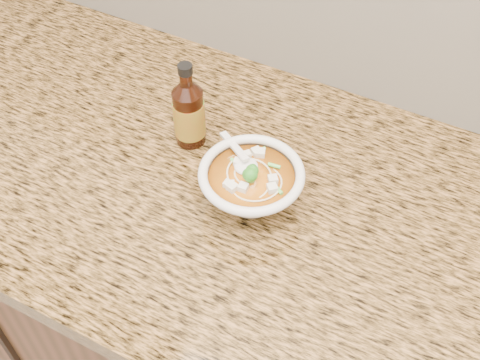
% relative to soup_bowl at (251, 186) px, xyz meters
% --- Properties ---
extents(cabinet, '(4.00, 0.65, 0.86)m').
position_rel_soup_bowl_xyz_m(cabinet, '(0.14, 0.02, -0.51)').
color(cabinet, '#331F0F').
rests_on(cabinet, ground).
extents(counter_slab, '(4.00, 0.68, 0.04)m').
position_rel_soup_bowl_xyz_m(counter_slab, '(0.14, 0.02, -0.06)').
color(counter_slab, '#9C6B39').
rests_on(counter_slab, cabinet).
extents(soup_bowl, '(0.17, 0.17, 0.09)m').
position_rel_soup_bowl_xyz_m(soup_bowl, '(0.00, 0.00, 0.00)').
color(soup_bowl, white).
rests_on(soup_bowl, counter_slab).
extents(hot_sauce_bottle, '(0.07, 0.07, 0.16)m').
position_rel_soup_bowl_xyz_m(hot_sauce_bottle, '(-0.16, 0.08, 0.02)').
color(hot_sauce_bottle, '#3D1608').
rests_on(hot_sauce_bottle, counter_slab).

